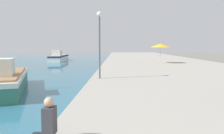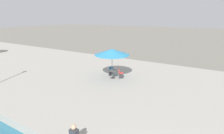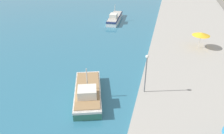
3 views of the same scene
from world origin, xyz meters
name	(u,v)px [view 1 (image 1 of 3)]	position (x,y,z in m)	size (l,w,h in m)	color
quay_promenade	(153,61)	(8.00, 37.00, 0.30)	(16.00, 90.00, 0.59)	#A39E93
fishing_boat_mid	(59,57)	(-9.27, 41.00, 0.76)	(2.82, 9.74, 3.62)	white
cafe_umbrella_white	(160,46)	(7.62, 28.68, 2.92)	(2.71, 2.71, 2.57)	#B7B7B7
person_at_quay	(48,122)	(0.22, 4.34, 1.05)	(0.56, 0.36, 1.04)	#232328
lamppost	(99,33)	(0.64, 14.42, 3.68)	(0.36, 0.36, 4.56)	#565B60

